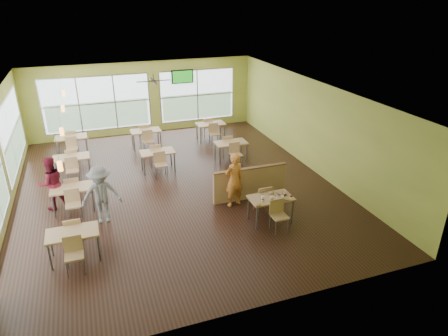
{
  "coord_description": "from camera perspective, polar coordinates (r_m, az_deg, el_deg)",
  "views": [
    {
      "loc": [
        -2.49,
        -11.75,
        5.96
      ],
      "look_at": [
        1.26,
        -1.22,
        1.0
      ],
      "focal_mm": 32.0,
      "sensor_mm": 36.0,
      "label": 1
    }
  ],
  "objects": [
    {
      "name": "wrapper_left",
      "position": [
        10.68,
        4.82,
        -5.24
      ],
      "size": [
        0.19,
        0.17,
        0.04
      ],
      "primitive_type": "ellipsoid",
      "rotation": [
        0.0,
        0.0,
        0.07
      ],
      "color": "#A98151",
      "rests_on": "main_table"
    },
    {
      "name": "cup_red_far",
      "position": [
        11.0,
        8.32,
        -4.21
      ],
      "size": [
        0.1,
        0.1,
        0.35
      ],
      "color": "white",
      "rests_on": "main_table"
    },
    {
      "name": "room",
      "position": [
        12.78,
        -7.17,
        3.78
      ],
      "size": [
        12.0,
        12.04,
        3.2
      ],
      "color": "black",
      "rests_on": "ground"
    },
    {
      "name": "half_wall_divider",
      "position": [
        12.4,
        3.76,
        -2.14
      ],
      "size": [
        2.4,
        0.14,
        1.04
      ],
      "color": "tan",
      "rests_on": "floor"
    },
    {
      "name": "ketchup_cup",
      "position": [
        11.23,
        9.61,
        -4.0
      ],
      "size": [
        0.06,
        0.06,
        0.03
      ],
      "primitive_type": "cylinder",
      "color": "maroon",
      "rests_on": "main_table"
    },
    {
      "name": "ceiling_fan",
      "position": [
        15.26,
        -10.03,
        12.17
      ],
      "size": [
        1.25,
        1.25,
        0.29
      ],
      "color": "#2D2119",
      "rests_on": "ceiling"
    },
    {
      "name": "window_bays",
      "position": [
        15.49,
        -19.39,
        5.72
      ],
      "size": [
        9.24,
        10.24,
        2.38
      ],
      "color": "white",
      "rests_on": "room"
    },
    {
      "name": "food_basket",
      "position": [
        11.3,
        8.29,
        -3.59
      ],
      "size": [
        0.28,
        0.28,
        0.06
      ],
      "color": "black",
      "rests_on": "main_table"
    },
    {
      "name": "patron_grey",
      "position": [
        11.51,
        -17.15,
        -3.65
      ],
      "size": [
        1.12,
        0.68,
        1.68
      ],
      "primitive_type": "imported",
      "rotation": [
        0.0,
        0.0,
        -0.05
      ],
      "color": "slate",
      "rests_on": "floor"
    },
    {
      "name": "cup_red_near",
      "position": [
        10.92,
        7.37,
        -4.42
      ],
      "size": [
        0.09,
        0.09,
        0.31
      ],
      "color": "white",
      "rests_on": "main_table"
    },
    {
      "name": "tv_backwall",
      "position": [
        18.5,
        -5.97,
        12.85
      ],
      "size": [
        1.0,
        0.07,
        0.6
      ],
      "color": "black",
      "rests_on": "wall_back"
    },
    {
      "name": "patron_maroon",
      "position": [
        12.75,
        -23.46,
        -2.01
      ],
      "size": [
        0.94,
        0.83,
        1.62
      ],
      "primitive_type": "imported",
      "rotation": [
        0.0,
        0.0,
        3.46
      ],
      "color": "maroon",
      "rests_on": "floor"
    },
    {
      "name": "cup_blue",
      "position": [
        10.89,
        5.54,
        -4.35
      ],
      "size": [
        0.1,
        0.1,
        0.36
      ],
      "color": "white",
      "rests_on": "main_table"
    },
    {
      "name": "man_plaid",
      "position": [
        11.83,
        1.46,
        -1.71
      ],
      "size": [
        0.7,
        0.54,
        1.69
      ],
      "primitive_type": "imported",
      "rotation": [
        0.0,
        0.0,
        3.38
      ],
      "color": "#DC4418",
      "rests_on": "floor"
    },
    {
      "name": "pendant_lights",
      "position": [
        12.93,
        -22.09,
        6.42
      ],
      "size": [
        0.11,
        7.31,
        0.86
      ],
      "color": "#2D2119",
      "rests_on": "ceiling"
    },
    {
      "name": "dining_tables",
      "position": [
        14.55,
        -12.53,
        1.84
      ],
      "size": [
        6.92,
        8.72,
        0.87
      ],
      "color": "tan",
      "rests_on": "floor"
    },
    {
      "name": "cup_yellow",
      "position": [
        10.91,
        6.9,
        -4.36
      ],
      "size": [
        0.1,
        0.1,
        0.37
      ],
      "color": "white",
      "rests_on": "main_table"
    },
    {
      "name": "wrapper_mid",
      "position": [
        11.33,
        6.71,
        -3.5
      ],
      "size": [
        0.24,
        0.22,
        0.05
      ],
      "primitive_type": "ellipsoid",
      "rotation": [
        0.0,
        0.0,
        0.26
      ],
      "color": "#A98151",
      "rests_on": "main_table"
    },
    {
      "name": "main_table",
      "position": [
        11.19,
        6.69,
        -4.71
      ],
      "size": [
        1.22,
        1.52,
        0.87
      ],
      "color": "tan",
      "rests_on": "floor"
    },
    {
      "name": "wrapper_right",
      "position": [
        11.03,
        9.0,
        -4.47
      ],
      "size": [
        0.17,
        0.16,
        0.03
      ],
      "primitive_type": "ellipsoid",
      "rotation": [
        0.0,
        0.0,
        -0.33
      ],
      "color": "#A98151",
      "rests_on": "main_table"
    }
  ]
}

